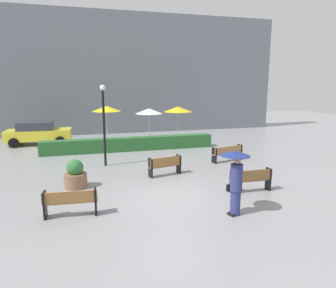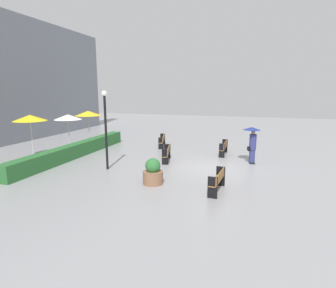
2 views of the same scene
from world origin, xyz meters
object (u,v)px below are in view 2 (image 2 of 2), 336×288
patio_umbrella_yellow_far (88,113)px  lamp_post (106,122)px  patio_umbrella_yellow (30,118)px  bench_mid_center (167,153)px  pedestrian_with_umbrella (252,140)px  patio_umbrella_white (68,117)px  bench_near_left (218,180)px  bench_far_right (162,140)px  planter_pot (153,173)px  bench_near_right (224,147)px

patio_umbrella_yellow_far → lamp_post: bearing=-139.4°
patio_umbrella_yellow → patio_umbrella_yellow_far: 4.79m
bench_mid_center → patio_umbrella_yellow_far: bearing=68.1°
pedestrian_with_umbrella → lamp_post: (-3.46, 7.15, 1.15)m
lamp_post → patio_umbrella_white: 5.88m
bench_near_left → patio_umbrella_yellow_far: patio_umbrella_yellow_far is taller
bench_far_right → patio_umbrella_yellow: size_ratio=0.72×
planter_pot → patio_umbrella_white: patio_umbrella_white is taller
bench_near_right → planter_pot: bearing=159.8°
pedestrian_with_umbrella → planter_pot: bearing=140.2°
planter_pot → lamp_post: lamp_post is taller
bench_near_right → pedestrian_with_umbrella: (-1.60, -1.69, 0.80)m
bench_near_left → pedestrian_with_umbrella: 5.21m
pedestrian_with_umbrella → patio_umbrella_white: patio_umbrella_white is taller
patio_umbrella_yellow_far → bench_near_right: bearing=-91.3°
bench_mid_center → patio_umbrella_yellow_far: size_ratio=0.62×
planter_pot → lamp_post: (1.42, 3.08, 1.97)m
bench_near_left → bench_far_right: bearing=32.5°
bench_mid_center → lamp_post: (-2.47, 2.49, 1.96)m
patio_umbrella_yellow → patio_umbrella_yellow_far: size_ratio=1.03×
patio_umbrella_white → planter_pot: bearing=-121.0°
lamp_post → patio_umbrella_yellow_far: size_ratio=1.57×
patio_umbrella_yellow → bench_near_right: bearing=-67.4°
patio_umbrella_yellow_far → patio_umbrella_white: bearing=171.3°
bench_far_right → patio_umbrella_white: 6.71m
bench_far_right → lamp_post: size_ratio=0.47×
patio_umbrella_white → patio_umbrella_yellow: bearing=170.0°
pedestrian_with_umbrella → bench_mid_center: bearing=102.0°
patio_umbrella_yellow → lamp_post: bearing=-96.1°
lamp_post → patio_umbrella_yellow: size_ratio=1.53×
bench_near_left → patio_umbrella_white: patio_umbrella_white is taller
bench_far_right → pedestrian_with_umbrella: 6.97m
bench_near_left → bench_mid_center: bearing=40.7°
bench_near_left → planter_pot: (0.11, 2.84, -0.01)m
lamp_post → patio_umbrella_yellow_far: lamp_post is taller
bench_mid_center → planter_pot: planter_pot is taller
bench_far_right → patio_umbrella_yellow: (-5.81, 6.20, 1.97)m
bench_mid_center → planter_pot: bearing=-171.3°
bench_near_right → patio_umbrella_white: patio_umbrella_white is taller
bench_mid_center → lamp_post: bearing=134.8°
bench_far_right → pedestrian_with_umbrella: (-2.92, -6.28, 0.83)m
bench_near_left → pedestrian_with_umbrella: size_ratio=0.81×
bench_near_left → bench_near_right: (6.59, 0.46, 0.02)m
bench_near_left → patio_umbrella_yellow_far: (6.83, 10.46, 1.88)m
pedestrian_with_umbrella → patio_umbrella_white: size_ratio=0.84×
planter_pot → patio_umbrella_yellow: bearing=76.7°
bench_far_right → lamp_post: (-6.38, 0.88, 1.98)m
bench_near_right → planter_pot: planter_pot is taller
planter_pot → patio_umbrella_white: bearing=59.0°
bench_far_right → bench_near_right: (-1.32, -4.59, 0.03)m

